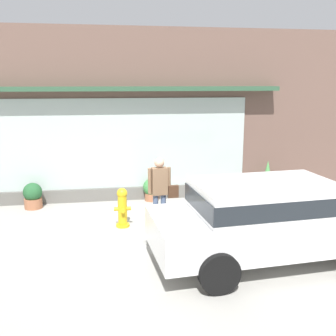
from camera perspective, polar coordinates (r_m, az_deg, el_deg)
name	(u,v)px	position (r m, az deg, el deg)	size (l,w,h in m)	color
ground_plane	(149,239)	(8.48, -2.77, -10.29)	(60.00, 60.00, 0.00)	#9E9B93
curb_strip	(150,240)	(8.27, -2.62, -10.44)	(14.00, 0.24, 0.12)	#B2B2AD
storefront	(135,117)	(11.03, -4.79, 7.38)	(14.00, 0.81, 4.71)	brown
fire_hydrant	(122,207)	(9.07, -6.65, -5.68)	(0.39, 0.35, 0.91)	gold
pedestrian_with_handbag	(160,188)	(8.74, -1.11, -2.89)	(0.69, 0.23, 1.65)	#475675
parked_car_white	(271,216)	(7.44, 14.75, -6.78)	(4.67, 2.20, 1.52)	white
potted_plant_window_right	(33,196)	(10.94, -19.07, -3.81)	(0.49, 0.49, 0.68)	#9E6042
potted_plant_corner_tall	(267,180)	(11.68, 14.23, -1.65)	(0.35, 0.35, 1.07)	#B7B2A3
potted_plant_low_front	(152,189)	(11.02, -2.39, -3.08)	(0.49, 0.49, 0.63)	#9E6042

